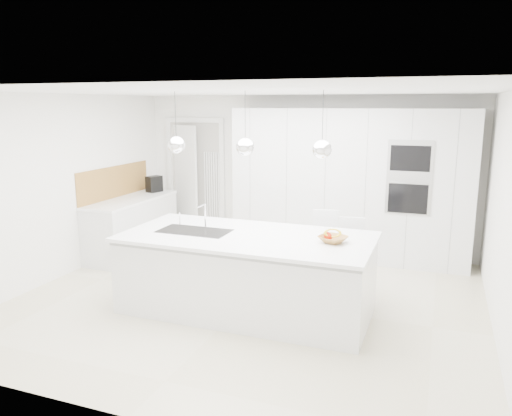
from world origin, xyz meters
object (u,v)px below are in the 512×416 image
at_px(fruit_bowl, 333,239).
at_px(bar_stool_left, 322,252).
at_px(espresso_machine, 154,184).
at_px(bar_stool_right, 349,259).
at_px(island_base, 246,276).

height_order(fruit_bowl, bar_stool_left, bar_stool_left).
xyz_separation_m(fruit_bowl, espresso_machine, (-3.51, 2.08, 0.10)).
height_order(bar_stool_left, bar_stool_right, bar_stool_left).
height_order(island_base, bar_stool_right, bar_stool_right).
bearing_deg(island_base, espresso_machine, 139.50).
bearing_deg(island_base, bar_stool_right, 40.03).
bearing_deg(island_base, fruit_bowl, 4.82).
height_order(island_base, fruit_bowl, fruit_bowl).
distance_m(island_base, espresso_machine, 3.38).
distance_m(fruit_bowl, bar_stool_left, 1.00).
height_order(island_base, bar_stool_left, bar_stool_left).
bearing_deg(bar_stool_left, bar_stool_right, -21.83).
relative_size(island_base, espresso_machine, 10.38).
relative_size(island_base, bar_stool_left, 2.71).
relative_size(bar_stool_left, bar_stool_right, 1.05).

